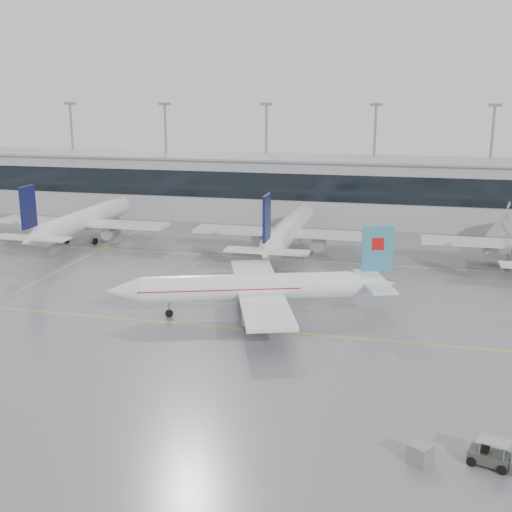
# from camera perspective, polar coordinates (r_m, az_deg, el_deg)

# --- Properties ---
(ground) EXTENTS (320.00, 320.00, 0.00)m
(ground) POSITION_cam_1_polar(r_m,az_deg,el_deg) (69.51, -2.28, -6.39)
(ground) COLOR slate
(ground) RESTS_ON ground
(taxi_line_main) EXTENTS (120.00, 0.25, 0.01)m
(taxi_line_main) POSITION_cam_1_polar(r_m,az_deg,el_deg) (69.51, -2.28, -6.39)
(taxi_line_main) COLOR gold
(taxi_line_main) RESTS_ON ground
(taxi_line_north) EXTENTS (120.00, 0.25, 0.01)m
(taxi_line_north) POSITION_cam_1_polar(r_m,az_deg,el_deg) (97.41, 2.43, -0.30)
(taxi_line_north) COLOR gold
(taxi_line_north) RESTS_ON ground
(taxi_line_cross) EXTENTS (0.25, 60.00, 0.01)m
(taxi_line_cross) POSITION_cam_1_polar(r_m,az_deg,el_deg) (94.28, -17.61, -1.47)
(taxi_line_cross) COLOR gold
(taxi_line_cross) RESTS_ON ground
(terminal) EXTENTS (180.00, 15.00, 12.00)m
(terminal) POSITION_cam_1_polar(r_m,az_deg,el_deg) (127.20, 5.20, 5.87)
(terminal) COLOR #A2A2A6
(terminal) RESTS_ON ground
(terminal_glass) EXTENTS (180.00, 0.20, 5.00)m
(terminal_glass) POSITION_cam_1_polar(r_m,az_deg,el_deg) (119.59, 4.69, 6.07)
(terminal_glass) COLOR black
(terminal_glass) RESTS_ON ground
(terminal_roof) EXTENTS (182.00, 16.00, 0.40)m
(terminal_roof) POSITION_cam_1_polar(r_m,az_deg,el_deg) (126.44, 5.26, 8.65)
(terminal_roof) COLOR gray
(terminal_roof) RESTS_ON ground
(light_masts) EXTENTS (156.40, 1.00, 22.60)m
(light_masts) POSITION_cam_1_polar(r_m,az_deg,el_deg) (132.26, 5.64, 9.39)
(light_masts) COLOR gray
(light_masts) RESTS_ON ground
(air_canada_jet) EXTENTS (32.30, 25.67, 10.04)m
(air_canada_jet) POSITION_cam_1_polar(r_m,az_deg,el_deg) (72.51, 0.17, -2.87)
(air_canada_jet) COLOR white
(air_canada_jet) RESTS_ON ground
(parked_jet_b) EXTENTS (29.64, 36.96, 11.72)m
(parked_jet_b) POSITION_cam_1_polar(r_m,az_deg,el_deg) (111.67, -15.13, 3.06)
(parked_jet_b) COLOR silver
(parked_jet_b) RESTS_ON ground
(parked_jet_c) EXTENTS (29.64, 36.96, 11.72)m
(parked_jet_c) POSITION_cam_1_polar(r_m,az_deg,el_deg) (100.08, 2.85, 2.28)
(parked_jet_c) COLOR silver
(parked_jet_c) RESTS_ON ground
(baggage_tug) EXTENTS (4.01, 2.34, 1.91)m
(baggage_tug) POSITION_cam_1_polar(r_m,az_deg,el_deg) (48.16, 20.01, -16.38)
(baggage_tug) COLOR #373A32
(baggage_tug) RESTS_ON ground
(gse_unit) EXTENTS (1.87, 1.84, 1.39)m
(gse_unit) POSITION_cam_1_polar(r_m,az_deg,el_deg) (47.04, 14.38, -16.68)
(gse_unit) COLOR gray
(gse_unit) RESTS_ON ground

